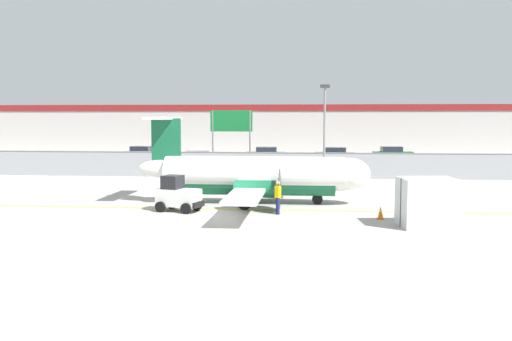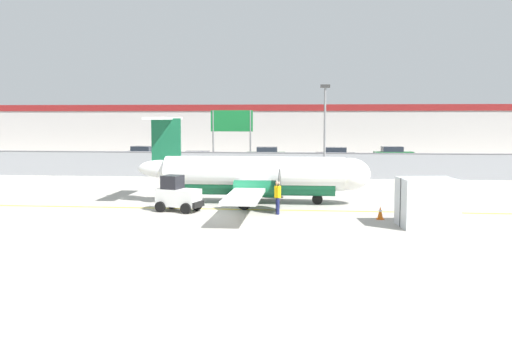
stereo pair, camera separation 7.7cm
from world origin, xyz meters
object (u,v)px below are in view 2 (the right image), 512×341
(cargo_container, at_px, (427,203))
(parked_car_0, at_px, (143,153))
(parked_car_3, at_px, (335,155))
(highway_sign, at_px, (232,126))
(commuter_airplane, at_px, (258,176))
(apron_light_pole, at_px, (325,126))
(ground_crew_worker, at_px, (278,196))
(parked_car_2, at_px, (266,154))
(parked_car_1, at_px, (198,160))
(parked_car_4, at_px, (393,154))
(baggage_tug, at_px, (178,195))
(traffic_cone_near_right, at_px, (380,213))
(traffic_cone_near_left, at_px, (236,194))

(cargo_container, height_order, parked_car_0, cargo_container)
(parked_car_3, relative_size, highway_sign, 0.79)
(cargo_container, bearing_deg, parked_car_3, 87.11)
(commuter_airplane, relative_size, apron_light_pole, 2.20)
(ground_crew_worker, distance_m, parked_car_2, 33.01)
(parked_car_1, relative_size, apron_light_pole, 0.59)
(ground_crew_worker, distance_m, highway_sign, 20.38)
(highway_sign, bearing_deg, cargo_container, -61.48)
(parked_car_0, bearing_deg, apron_light_pole, -37.54)
(commuter_airplane, xyz_separation_m, parked_car_0, (-15.76, 29.71, -0.71))
(cargo_container, height_order, parked_car_4, cargo_container)
(baggage_tug, distance_m, traffic_cone_near_right, 10.38)
(commuter_airplane, bearing_deg, traffic_cone_near_right, -34.85)
(parked_car_2, height_order, parked_car_3, same)
(commuter_airplane, xyz_separation_m, parked_car_2, (-2.01, 29.38, -0.71))
(highway_sign, bearing_deg, traffic_cone_near_right, -63.52)
(parked_car_1, bearing_deg, ground_crew_worker, -74.21)
(traffic_cone_near_right, distance_m, parked_car_0, 40.66)
(highway_sign, bearing_deg, parked_car_2, 82.30)
(parked_car_2, relative_size, highway_sign, 0.78)
(parked_car_3, height_order, apron_light_pole, apron_light_pole)
(baggage_tug, height_order, parked_car_3, baggage_tug)
(traffic_cone_near_right, distance_m, highway_sign, 23.13)
(parked_car_1, bearing_deg, parked_car_2, 50.38)
(commuter_airplane, relative_size, parked_car_4, 3.71)
(ground_crew_worker, relative_size, parked_car_4, 0.39)
(ground_crew_worker, bearing_deg, apron_light_pole, 65.51)
(traffic_cone_near_left, distance_m, highway_sign, 15.21)
(parked_car_1, height_order, parked_car_4, same)
(traffic_cone_near_right, distance_m, parked_car_2, 34.82)
(traffic_cone_near_left, relative_size, parked_car_0, 0.15)
(commuter_airplane, height_order, parked_car_4, commuter_airplane)
(parked_car_4, relative_size, apron_light_pole, 0.59)
(parked_car_3, relative_size, parked_car_4, 1.00)
(parked_car_1, bearing_deg, parked_car_4, 23.87)
(traffic_cone_near_left, bearing_deg, parked_car_0, 116.76)
(traffic_cone_near_right, bearing_deg, traffic_cone_near_left, 143.22)
(traffic_cone_near_right, bearing_deg, baggage_tug, 172.63)
(commuter_airplane, distance_m, baggage_tug, 5.06)
(traffic_cone_near_right, bearing_deg, apron_light_pole, 99.64)
(apron_light_pole, bearing_deg, parked_car_3, 85.58)
(traffic_cone_near_left, bearing_deg, parked_car_3, 76.06)
(parked_car_4, bearing_deg, apron_light_pole, -114.25)
(baggage_tug, distance_m, highway_sign, 19.37)
(parked_car_2, bearing_deg, commuter_airplane, 91.51)
(cargo_container, xyz_separation_m, parked_car_1, (-15.98, 27.30, -0.21))
(traffic_cone_near_right, bearing_deg, parked_car_2, 103.89)
(commuter_airplane, bearing_deg, parked_car_0, 117.89)
(ground_crew_worker, xyz_separation_m, parked_car_1, (-9.11, 24.64, -0.06))
(commuter_airplane, bearing_deg, cargo_container, -36.76)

